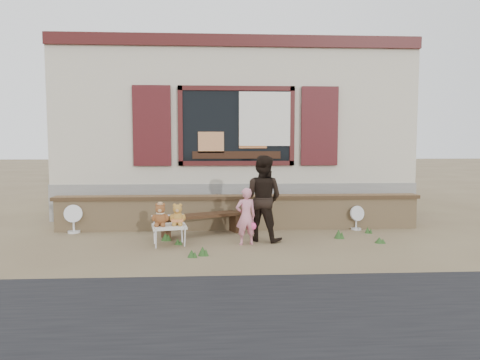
{
  "coord_description": "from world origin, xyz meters",
  "views": [
    {
      "loc": [
        -0.43,
        -7.27,
        1.67
      ],
      "look_at": [
        0.0,
        0.6,
        1.0
      ],
      "focal_mm": 32.0,
      "sensor_mm": 36.0,
      "label": 1
    }
  ],
  "objects": [
    {
      "name": "brick_wall",
      "position": [
        0.0,
        1.0,
        0.34
      ],
      "size": [
        7.1,
        0.36,
        0.67
      ],
      "color": "tan",
      "rests_on": "ground"
    },
    {
      "name": "bench",
      "position": [
        -0.71,
        0.47,
        0.29
      ],
      "size": [
        1.54,
        0.9,
        0.39
      ],
      "rotation": [
        0.0,
        0.0,
        0.4
      ],
      "color": "#352112",
      "rests_on": "ground"
    },
    {
      "name": "ground",
      "position": [
        0.0,
        0.0,
        0.0
      ],
      "size": [
        80.0,
        80.0,
        0.0
      ],
      "primitive_type": "plane",
      "color": "brown",
      "rests_on": "ground"
    },
    {
      "name": "child",
      "position": [
        0.05,
        -0.31,
        0.47
      ],
      "size": [
        0.39,
        0.3,
        0.95
      ],
      "primitive_type": "imported",
      "rotation": [
        0.0,
        0.0,
        3.36
      ],
      "color": "pink",
      "rests_on": "ground"
    },
    {
      "name": "teddy_bear_right",
      "position": [
        -1.08,
        -0.26,
        0.52
      ],
      "size": [
        0.3,
        0.28,
        0.36
      ],
      "primitive_type": null,
      "rotation": [
        0.0,
        0.0,
        0.2
      ],
      "color": "olive",
      "rests_on": "folding_chair"
    },
    {
      "name": "folding_chair",
      "position": [
        -1.22,
        -0.29,
        0.3
      ],
      "size": [
        0.63,
        0.58,
        0.33
      ],
      "rotation": [
        0.0,
        0.0,
        0.2
      ],
      "color": "silver",
      "rests_on": "ground"
    },
    {
      "name": "fan_left",
      "position": [
        -3.12,
        0.8,
        0.27
      ],
      "size": [
        0.34,
        0.23,
        0.54
      ],
      "rotation": [
        0.0,
        0.0,
        0.22
      ],
      "color": "silver",
      "rests_on": "ground"
    },
    {
      "name": "adult",
      "position": [
        0.35,
        -0.02,
        0.74
      ],
      "size": [
        0.89,
        0.83,
        1.47
      ],
      "primitive_type": "imported",
      "rotation": [
        0.0,
        0.0,
        2.65
      ],
      "color": "black",
      "rests_on": "ground"
    },
    {
      "name": "grass_tufts",
      "position": [
        0.34,
        -0.27,
        0.07
      ],
      "size": [
        3.84,
        1.64,
        0.16
      ],
      "color": "#294E1F",
      "rests_on": "ground"
    },
    {
      "name": "teddy_bear_left",
      "position": [
        -1.35,
        -0.31,
        0.52
      ],
      "size": [
        0.32,
        0.29,
        0.38
      ],
      "primitive_type": null,
      "rotation": [
        0.0,
        0.0,
        0.2
      ],
      "color": "brown",
      "rests_on": "folding_chair"
    },
    {
      "name": "fan_right",
      "position": [
        2.28,
        0.8,
        0.24
      ],
      "size": [
        0.3,
        0.2,
        0.47
      ],
      "rotation": [
        0.0,
        0.0,
        0.26
      ],
      "color": "silver",
      "rests_on": "ground"
    },
    {
      "name": "shopfront",
      "position": [
        0.0,
        4.49,
        2.0
      ],
      "size": [
        8.04,
        5.13,
        4.0
      ],
      "color": "#AFA48D",
      "rests_on": "ground"
    }
  ]
}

